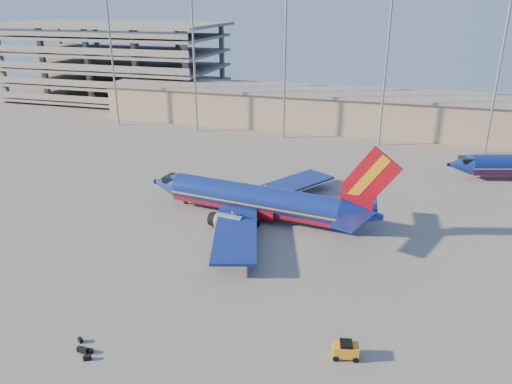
% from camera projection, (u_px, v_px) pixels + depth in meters
% --- Properties ---
extents(ground, '(220.00, 220.00, 0.00)m').
position_uv_depth(ground, '(236.00, 230.00, 64.68)').
color(ground, slate).
rests_on(ground, ground).
extents(terminal_building, '(122.00, 16.00, 8.50)m').
position_uv_depth(terminal_building, '(361.00, 111.00, 112.11)').
color(terminal_building, gray).
rests_on(terminal_building, ground).
extents(parking_garage, '(62.00, 32.00, 21.40)m').
position_uv_depth(parking_garage, '(115.00, 58.00, 142.99)').
color(parking_garage, slate).
rests_on(parking_garage, ground).
extents(light_mast_row, '(101.60, 1.60, 28.65)m').
position_uv_depth(light_mast_row, '(335.00, 55.00, 97.91)').
color(light_mast_row, gray).
rests_on(light_mast_row, ground).
extents(aircraft_main, '(35.22, 33.69, 11.95)m').
position_uv_depth(aircraft_main, '(260.00, 200.00, 67.37)').
color(aircraft_main, navy).
rests_on(aircraft_main, ground).
extents(baggage_tug, '(2.35, 1.68, 1.54)m').
position_uv_depth(baggage_tug, '(346.00, 350.00, 41.60)').
color(baggage_tug, orange).
rests_on(baggage_tug, ground).
extents(luggage_pile, '(2.58, 2.34, 0.49)m').
position_uv_depth(luggage_pile, '(84.00, 350.00, 42.40)').
color(luggage_pile, black).
rests_on(luggage_pile, ground).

